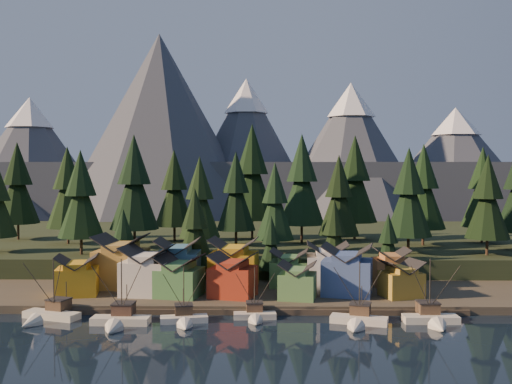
{
  "coord_description": "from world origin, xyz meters",
  "views": [
    {
      "loc": [
        3.1,
        -86.23,
        25.57
      ],
      "look_at": [
        1.74,
        30.0,
        21.51
      ],
      "focal_mm": 40.0,
      "sensor_mm": 36.0,
      "label": 1
    }
  ],
  "objects_px": {
    "boat_3": "(255,308)",
    "house_back_1": "(178,261)",
    "boat_2": "(184,311)",
    "house_back_0": "(121,260)",
    "boat_0": "(47,307)",
    "house_front_0": "(77,274)",
    "boat_1": "(119,312)",
    "boat_6": "(433,310)",
    "house_front_1": "(147,269)",
    "boat_5": "(358,312)"
  },
  "relations": [
    {
      "from": "boat_3",
      "to": "house_back_1",
      "type": "bearing_deg",
      "value": 124.83
    },
    {
      "from": "boat_2",
      "to": "house_back_0",
      "type": "distance_m",
      "value": 28.79
    },
    {
      "from": "boat_0",
      "to": "house_back_1",
      "type": "relative_size",
      "value": 1.17
    },
    {
      "from": "boat_3",
      "to": "house_front_0",
      "type": "height_order",
      "value": "house_front_0"
    },
    {
      "from": "boat_0",
      "to": "boat_1",
      "type": "relative_size",
      "value": 0.97
    },
    {
      "from": "boat_6",
      "to": "boat_1",
      "type": "bearing_deg",
      "value": -178.72
    },
    {
      "from": "boat_0",
      "to": "house_front_1",
      "type": "distance_m",
      "value": 20.67
    },
    {
      "from": "boat_1",
      "to": "boat_6",
      "type": "distance_m",
      "value": 52.54
    },
    {
      "from": "house_front_0",
      "to": "house_back_0",
      "type": "xyz_separation_m",
      "value": [
        6.72,
        7.86,
        1.65
      ]
    },
    {
      "from": "house_front_1",
      "to": "house_back_1",
      "type": "distance_m",
      "value": 9.21
    },
    {
      "from": "house_front_0",
      "to": "house_back_1",
      "type": "bearing_deg",
      "value": 14.41
    },
    {
      "from": "house_front_1",
      "to": "house_back_0",
      "type": "relative_size",
      "value": 0.93
    },
    {
      "from": "boat_3",
      "to": "house_back_0",
      "type": "height_order",
      "value": "house_back_0"
    },
    {
      "from": "house_front_0",
      "to": "boat_3",
      "type": "bearing_deg",
      "value": -30.18
    },
    {
      "from": "boat_3",
      "to": "boat_5",
      "type": "bearing_deg",
      "value": -13.93
    },
    {
      "from": "boat_1",
      "to": "house_front_0",
      "type": "distance_m",
      "value": 21.1
    },
    {
      "from": "boat_0",
      "to": "boat_3",
      "type": "height_order",
      "value": "boat_0"
    },
    {
      "from": "boat_3",
      "to": "house_front_0",
      "type": "xyz_separation_m",
      "value": [
        -35.03,
        12.52,
        3.62
      ]
    },
    {
      "from": "boat_2",
      "to": "boat_6",
      "type": "height_order",
      "value": "boat_6"
    },
    {
      "from": "house_front_1",
      "to": "house_front_0",
      "type": "bearing_deg",
      "value": -170.31
    },
    {
      "from": "house_front_1",
      "to": "house_back_0",
      "type": "height_order",
      "value": "house_back_0"
    },
    {
      "from": "boat_0",
      "to": "boat_1",
      "type": "distance_m",
      "value": 13.79
    },
    {
      "from": "boat_2",
      "to": "boat_3",
      "type": "distance_m",
      "value": 12.22
    },
    {
      "from": "boat_1",
      "to": "boat_0",
      "type": "bearing_deg",
      "value": 167.4
    },
    {
      "from": "boat_2",
      "to": "house_front_0",
      "type": "relative_size",
      "value": 1.15
    },
    {
      "from": "boat_0",
      "to": "house_front_0",
      "type": "distance_m",
      "value": 13.71
    },
    {
      "from": "boat_2",
      "to": "boat_6",
      "type": "xyz_separation_m",
      "value": [
        41.83,
        0.1,
        0.33
      ]
    },
    {
      "from": "house_front_1",
      "to": "house_back_0",
      "type": "bearing_deg",
      "value": 140.86
    },
    {
      "from": "boat_0",
      "to": "boat_2",
      "type": "bearing_deg",
      "value": 14.43
    },
    {
      "from": "house_back_0",
      "to": "boat_0",
      "type": "bearing_deg",
      "value": -105.52
    },
    {
      "from": "boat_0",
      "to": "boat_6",
      "type": "bearing_deg",
      "value": 17.5
    },
    {
      "from": "house_back_0",
      "to": "house_back_1",
      "type": "xyz_separation_m",
      "value": [
        11.77,
        0.73,
        -0.48
      ]
    },
    {
      "from": "boat_3",
      "to": "house_back_1",
      "type": "height_order",
      "value": "house_back_1"
    },
    {
      "from": "boat_1",
      "to": "boat_3",
      "type": "relative_size",
      "value": 1.23
    },
    {
      "from": "boat_0",
      "to": "house_back_0",
      "type": "xyz_separation_m",
      "value": [
        7.63,
        21.11,
        5.05
      ]
    },
    {
      "from": "boat_0",
      "to": "boat_3",
      "type": "relative_size",
      "value": 1.19
    },
    {
      "from": "boat_5",
      "to": "boat_6",
      "type": "xyz_separation_m",
      "value": [
        12.6,
        0.66,
        0.18
      ]
    },
    {
      "from": "house_front_0",
      "to": "house_back_0",
      "type": "relative_size",
      "value": 0.82
    },
    {
      "from": "boat_3",
      "to": "house_back_0",
      "type": "relative_size",
      "value": 0.9
    },
    {
      "from": "house_back_0",
      "to": "boat_2",
      "type": "bearing_deg",
      "value": -50.26
    },
    {
      "from": "boat_5",
      "to": "house_back_0",
      "type": "relative_size",
      "value": 1.06
    },
    {
      "from": "boat_3",
      "to": "house_front_0",
      "type": "bearing_deg",
      "value": 157.08
    },
    {
      "from": "boat_0",
      "to": "boat_3",
      "type": "bearing_deg",
      "value": 20.29
    },
    {
      "from": "boat_5",
      "to": "boat_2",
      "type": "bearing_deg",
      "value": -164.4
    },
    {
      "from": "house_front_0",
      "to": "boat_5",
      "type": "bearing_deg",
      "value": -27.29
    },
    {
      "from": "boat_2",
      "to": "house_back_0",
      "type": "bearing_deg",
      "value": 115.2
    },
    {
      "from": "boat_2",
      "to": "boat_5",
      "type": "bearing_deg",
      "value": -11.27
    },
    {
      "from": "boat_1",
      "to": "boat_3",
      "type": "xyz_separation_m",
      "value": [
        22.61,
        4.23,
        -0.39
      ]
    },
    {
      "from": "boat_1",
      "to": "boat_6",
      "type": "relative_size",
      "value": 1.01
    },
    {
      "from": "house_back_1",
      "to": "house_front_0",
      "type": "bearing_deg",
      "value": -154.93
    }
  ]
}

